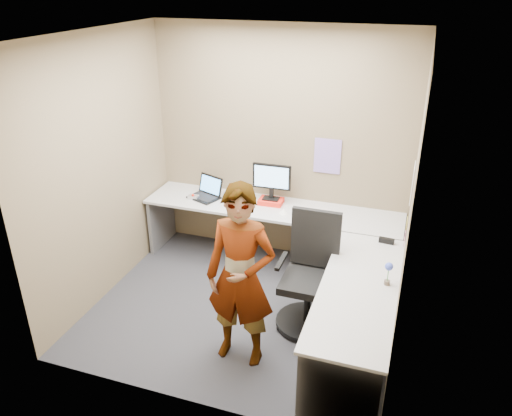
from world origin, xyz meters
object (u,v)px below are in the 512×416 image
(office_chair, at_px, (310,282))
(person, at_px, (241,277))
(monitor, at_px, (272,179))
(desk, at_px, (295,248))

(office_chair, relative_size, person, 0.68)
(person, bearing_deg, monitor, 98.54)
(office_chair, distance_m, person, 0.89)
(office_chair, height_order, person, person)
(person, bearing_deg, desk, 78.41)
(monitor, distance_m, office_chair, 1.41)
(desk, bearing_deg, monitor, 124.13)
(monitor, bearing_deg, office_chair, -57.91)
(desk, bearing_deg, person, -101.70)
(monitor, height_order, person, person)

